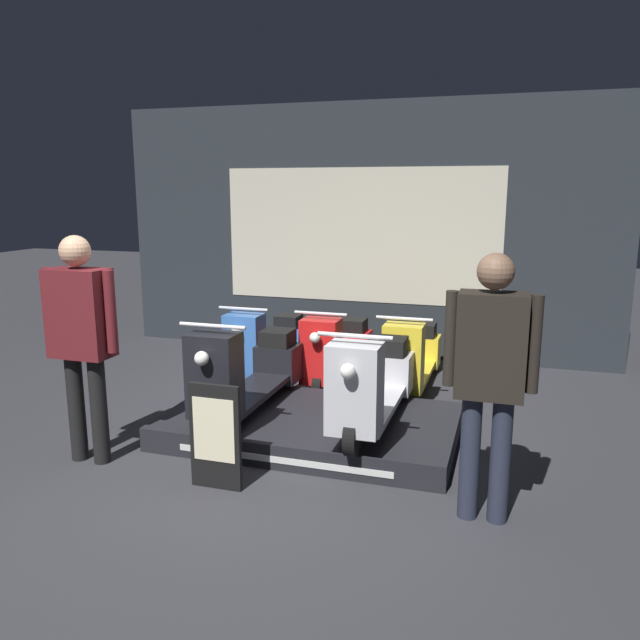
# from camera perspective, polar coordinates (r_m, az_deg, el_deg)

# --- Properties ---
(ground_plane) EXTENTS (30.00, 30.00, 0.00)m
(ground_plane) POSITION_cam_1_polar(r_m,az_deg,el_deg) (4.77, -8.43, -14.75)
(ground_plane) COLOR #2D2D33
(shop_wall_back) EXTENTS (6.48, 0.09, 3.20)m
(shop_wall_back) POSITION_cam_1_polar(r_m,az_deg,el_deg) (8.07, 3.66, 8.07)
(shop_wall_back) COLOR #23282D
(shop_wall_back) RESTS_ON ground_plane
(display_platform) EXTENTS (2.49, 1.45, 0.20)m
(display_platform) POSITION_cam_1_polar(r_m,az_deg,el_deg) (5.53, -0.86, -9.65)
(display_platform) COLOR black
(display_platform) RESTS_ON ground_plane
(scooter_display_left) EXTENTS (0.55, 1.80, 0.92)m
(scooter_display_left) POSITION_cam_1_polar(r_m,az_deg,el_deg) (5.52, -6.61, -4.75)
(scooter_display_left) COLOR black
(scooter_display_left) RESTS_ON display_platform
(scooter_display_right) EXTENTS (0.55, 1.80, 0.92)m
(scooter_display_right) POSITION_cam_1_polar(r_m,az_deg,el_deg) (5.19, 4.87, -5.82)
(scooter_display_right) COLOR black
(scooter_display_right) RESTS_ON display_platform
(scooter_backrow_0) EXTENTS (0.55, 1.80, 0.92)m
(scooter_backrow_0) POSITION_cam_1_polar(r_m,az_deg,el_deg) (7.27, -4.86, -2.33)
(scooter_backrow_0) COLOR black
(scooter_backrow_0) RESTS_ON ground_plane
(scooter_backrow_1) EXTENTS (0.55, 1.80, 0.92)m
(scooter_backrow_1) POSITION_cam_1_polar(r_m,az_deg,el_deg) (7.00, 1.61, -2.84)
(scooter_backrow_1) COLOR black
(scooter_backrow_1) RESTS_ON ground_plane
(scooter_backrow_2) EXTENTS (0.55, 1.80, 0.92)m
(scooter_backrow_2) POSITION_cam_1_polar(r_m,az_deg,el_deg) (6.83, 8.49, -3.35)
(scooter_backrow_2) COLOR black
(scooter_backrow_2) RESTS_ON ground_plane
(person_left_browsing) EXTENTS (0.63, 0.26, 1.79)m
(person_left_browsing) POSITION_cam_1_polar(r_m,az_deg,el_deg) (5.12, -21.00, -0.75)
(person_left_browsing) COLOR black
(person_left_browsing) RESTS_ON ground_plane
(person_right_browsing) EXTENTS (0.58, 0.24, 1.75)m
(person_right_browsing) POSITION_cam_1_polar(r_m,az_deg,el_deg) (4.06, 15.30, -4.15)
(person_right_browsing) COLOR #232838
(person_right_browsing) RESTS_ON ground_plane
(price_sign_board) EXTENTS (0.39, 0.04, 0.79)m
(price_sign_board) POSITION_cam_1_polar(r_m,az_deg,el_deg) (4.60, -9.57, -10.45)
(price_sign_board) COLOR black
(price_sign_board) RESTS_ON ground_plane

